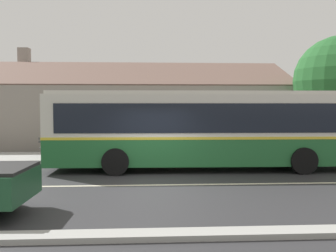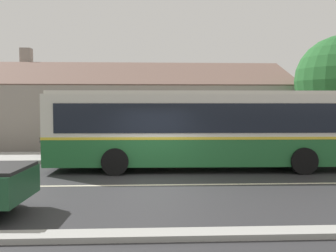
{
  "view_description": "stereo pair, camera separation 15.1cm",
  "coord_description": "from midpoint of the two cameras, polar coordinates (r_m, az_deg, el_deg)",
  "views": [
    {
      "loc": [
        -0.24,
        -11.9,
        2.62
      ],
      "look_at": [
        0.63,
        3.3,
        1.71
      ],
      "focal_mm": 40.0,
      "sensor_mm": 36.0,
      "label": 1
    },
    {
      "loc": [
        -0.09,
        -11.91,
        2.62
      ],
      "look_at": [
        0.63,
        3.3,
        1.71
      ],
      "focal_mm": 40.0,
      "sensor_mm": 36.0,
      "label": 2
    }
  ],
  "objects": [
    {
      "name": "community_building",
      "position": [
        25.32,
        -8.81,
        1.84
      ],
      "size": [
        22.12,
        9.24,
        6.38
      ],
      "color": "gray",
      "rests_on": "ground"
    },
    {
      "name": "bench_by_building",
      "position": [
        17.96,
        -16.51,
        -3.27
      ],
      "size": [
        1.72,
        0.51,
        0.94
      ],
      "color": "#4C4C4C",
      "rests_on": "sidewalk_far"
    },
    {
      "name": "sidewalk_far",
      "position": [
        18.09,
        -2.74,
        -4.66
      ],
      "size": [
        60.0,
        3.0,
        0.15
      ],
      "primitive_type": "cube",
      "color": "#9E9E99",
      "rests_on": "ground"
    },
    {
      "name": "transit_bus",
      "position": [
        14.99,
        4.79,
        -0.21
      ],
      "size": [
        12.07,
        2.95,
        3.1
      ],
      "color": "#236633",
      "rests_on": "ground"
    },
    {
      "name": "lane_divider_stripe",
      "position": [
        12.19,
        -2.45,
        -8.97
      ],
      "size": [
        60.0,
        0.16,
        0.01
      ],
      "primitive_type": "cube",
      "color": "beige",
      "rests_on": "ground"
    },
    {
      "name": "curb_near",
      "position": [
        7.6,
        -1.9,
        -16.27
      ],
      "size": [
        60.0,
        0.5,
        0.12
      ],
      "primitive_type": "cube",
      "color": "#9E9E99",
      "rests_on": "ground"
    },
    {
      "name": "ground_plane",
      "position": [
        12.19,
        -2.45,
        -8.99
      ],
      "size": [
        300.0,
        300.0,
        0.0
      ],
      "primitive_type": "plane",
      "color": "#2D2D30"
    }
  ]
}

